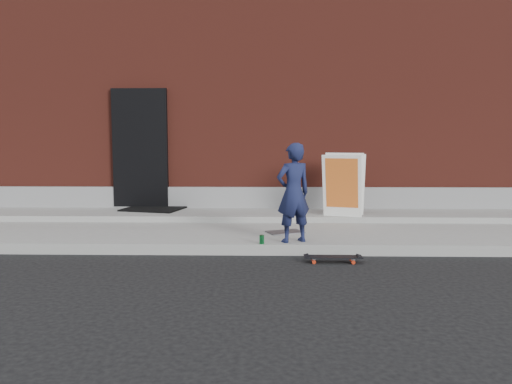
{
  "coord_description": "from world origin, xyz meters",
  "views": [
    {
      "loc": [
        -0.15,
        -6.58,
        1.54
      ],
      "look_at": [
        -0.33,
        0.8,
        0.78
      ],
      "focal_mm": 35.0,
      "sensor_mm": 36.0,
      "label": 1
    }
  ],
  "objects_px": {
    "child": "(293,193)",
    "soda_can": "(262,240)",
    "pizza_sign": "(344,184)",
    "skateboard": "(333,257)"
  },
  "relations": [
    {
      "from": "pizza_sign",
      "to": "skateboard",
      "type": "bearing_deg",
      "value": -101.54
    },
    {
      "from": "skateboard",
      "to": "soda_can",
      "type": "relative_size",
      "value": 5.9
    },
    {
      "from": "child",
      "to": "skateboard",
      "type": "relative_size",
      "value": 1.92
    },
    {
      "from": "child",
      "to": "soda_can",
      "type": "xyz_separation_m",
      "value": [
        -0.43,
        -0.15,
        -0.62
      ]
    },
    {
      "from": "skateboard",
      "to": "pizza_sign",
      "type": "bearing_deg",
      "value": 78.46
    },
    {
      "from": "skateboard",
      "to": "pizza_sign",
      "type": "xyz_separation_m",
      "value": [
        0.48,
        2.34,
        0.73
      ]
    },
    {
      "from": "pizza_sign",
      "to": "child",
      "type": "bearing_deg",
      "value": -118.23
    },
    {
      "from": "child",
      "to": "soda_can",
      "type": "relative_size",
      "value": 11.31
    },
    {
      "from": "child",
      "to": "soda_can",
      "type": "height_order",
      "value": "child"
    },
    {
      "from": "child",
      "to": "soda_can",
      "type": "distance_m",
      "value": 0.77
    }
  ]
}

